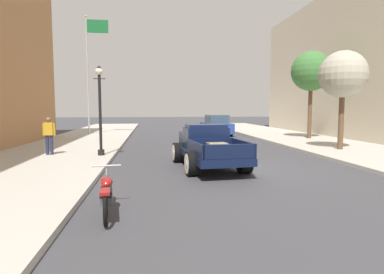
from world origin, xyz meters
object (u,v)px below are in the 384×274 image
hotrod_truck_navy (206,146)px  car_background_blue (216,126)px  pedestrian_sidewalk_left (49,133)px  flagpole (90,62)px  street_lamp_near (100,104)px  street_tree_nearest (343,75)px  street_tree_second (311,72)px  motorcycle_parked (106,193)px

hotrod_truck_navy → car_background_blue: (3.23, 13.78, 0.01)m
car_background_blue → pedestrian_sidewalk_left: size_ratio=2.67×
car_background_blue → flagpole: size_ratio=0.48×
street_lamp_near → street_tree_nearest: 11.61m
street_lamp_near → pedestrian_sidewalk_left: bearing=168.7°
street_lamp_near → street_tree_second: bearing=26.3°
pedestrian_sidewalk_left → street_lamp_near: size_ratio=0.43×
flagpole → street_tree_nearest: 18.14m
street_tree_second → pedestrian_sidewalk_left: bearing=-158.7°
motorcycle_parked → car_background_blue: bearing=71.8°
pedestrian_sidewalk_left → flagpole: 12.45m
car_background_blue → pedestrian_sidewalk_left: 14.62m
hotrod_truck_navy → pedestrian_sidewalk_left: size_ratio=3.05×
flagpole → pedestrian_sidewalk_left: bearing=-89.0°
pedestrian_sidewalk_left → street_tree_nearest: bearing=0.6°
pedestrian_sidewalk_left → street_tree_second: size_ratio=0.28×
hotrod_truck_navy → flagpole: flagpole is taller
street_lamp_near → flagpole: flagpole is taller
hotrod_truck_navy → flagpole: bearing=114.9°
hotrod_truck_navy → street_tree_second: (8.63, 8.75, 3.88)m
car_background_blue → street_tree_nearest: street_tree_nearest is taller
car_background_blue → pedestrian_sidewalk_left: (-9.71, -10.93, 0.32)m
hotrod_truck_navy → flagpole: size_ratio=0.55×
motorcycle_parked → street_tree_second: street_tree_second is taller
pedestrian_sidewalk_left → street_lamp_near: street_lamp_near is taller
flagpole → street_tree_second: bearing=-20.2°
motorcycle_parked → flagpole: flagpole is taller
street_tree_nearest → street_tree_second: 5.97m
hotrod_truck_navy → pedestrian_sidewalk_left: (-6.48, 2.85, 0.33)m
car_background_blue → street_lamp_near: 13.70m
hotrod_truck_navy → pedestrian_sidewalk_left: pedestrian_sidewalk_left is taller
hotrod_truck_navy → motorcycle_parked: bearing=-120.0°
hotrod_truck_navy → motorcycle_parked: 5.98m
street_lamp_near → street_tree_second: 14.50m
street_tree_second → street_lamp_near: bearing=-153.7°
motorcycle_parked → pedestrian_sidewalk_left: size_ratio=1.28×
car_background_blue → flagpole: (-9.91, 0.61, 5.00)m
motorcycle_parked → pedestrian_sidewalk_left: pedestrian_sidewalk_left is taller
hotrod_truck_navy → street_tree_second: street_tree_second is taller
motorcycle_parked → street_lamp_near: 7.91m
hotrod_truck_navy → motorcycle_parked: size_ratio=2.38×
hotrod_truck_navy → car_background_blue: size_ratio=1.14×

